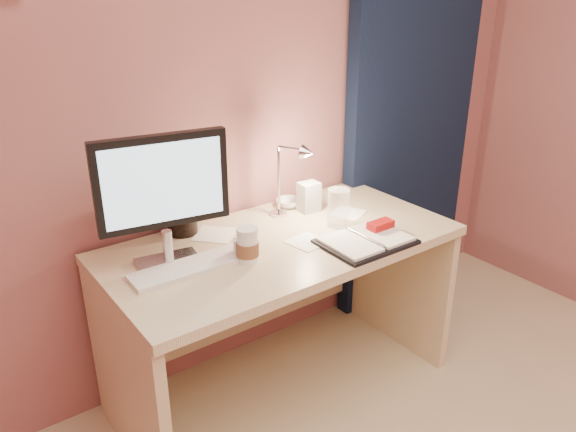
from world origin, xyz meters
TOP-DOWN VIEW (x-y plane):
  - room at (0.95, 1.69)m, footprint 3.50×3.50m
  - desk at (0.00, 1.45)m, footprint 1.40×0.70m
  - monitor at (-0.45, 1.44)m, footprint 0.45×0.20m
  - keyboard at (-0.40, 1.37)m, footprint 0.44×0.14m
  - planner at (0.25, 1.16)m, footprint 0.35×0.26m
  - paper_a at (0.39, 1.43)m, footprint 0.17×0.17m
  - paper_b at (0.07, 1.30)m, footprint 0.16×0.16m
  - paper_c at (-0.19, 1.58)m, footprint 0.21×0.21m
  - coffee_cup at (-0.21, 1.30)m, footprint 0.08×0.08m
  - clear_cup at (0.27, 1.35)m, footprint 0.09×0.09m
  - bowl at (0.23, 1.64)m, footprint 0.14×0.14m
  - lotion_bottle at (-0.21, 1.35)m, footprint 0.06×0.06m
  - dark_jar at (-0.29, 1.67)m, footprint 0.12×0.12m
  - product_box at (0.27, 1.55)m, footprint 0.09×0.07m
  - desk_lamp at (0.10, 1.52)m, footprint 0.13×0.20m

SIDE VIEW (x-z plane):
  - desk at x=0.00m, z-range 0.14..0.87m
  - paper_a at x=0.39m, z-range 0.73..0.73m
  - paper_b at x=0.07m, z-range 0.73..0.73m
  - paper_c at x=-0.19m, z-range 0.73..0.73m
  - keyboard at x=-0.40m, z-range 0.73..0.75m
  - planner at x=0.25m, z-range 0.72..0.77m
  - bowl at x=0.23m, z-range 0.73..0.77m
  - lotion_bottle at x=-0.21m, z-range 0.73..0.83m
  - coffee_cup at x=-0.21m, z-range 0.73..0.86m
  - product_box at x=0.27m, z-range 0.73..0.86m
  - clear_cup at x=0.27m, z-range 0.73..0.89m
  - dark_jar at x=-0.29m, z-range 0.73..0.90m
  - desk_lamp at x=0.10m, z-range 0.77..1.10m
  - monitor at x=-0.45m, z-range 0.78..1.26m
  - room at x=0.95m, z-range -0.61..2.89m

